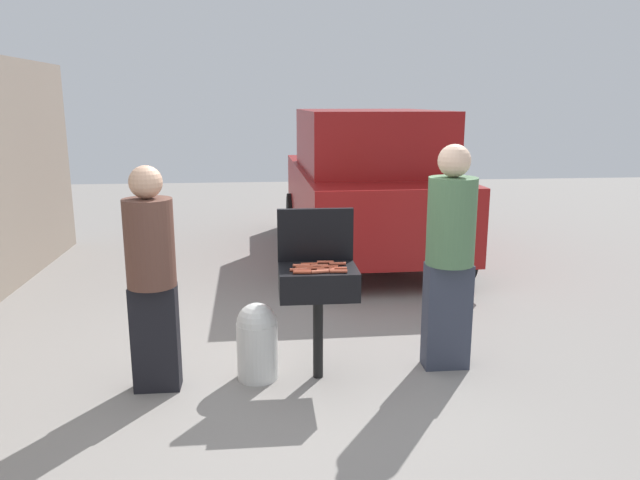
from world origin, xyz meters
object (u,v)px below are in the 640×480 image
(hot_dog_9, at_px, (338,264))
(hot_dog_11, at_px, (326,270))
(hot_dog_2, at_px, (302,272))
(hot_dog_6, at_px, (320,272))
(hot_dog_14, at_px, (320,266))
(parked_minivan, at_px, (366,182))
(person_left, at_px, (151,272))
(hot_dog_4, at_px, (325,262))
(hot_dog_1, at_px, (309,264))
(hot_dog_7, at_px, (329,267))
(bbq_grill, at_px, (318,286))
(hot_dog_13, at_px, (339,271))
(hot_dog_3, at_px, (301,266))
(hot_dog_10, at_px, (299,269))
(hot_dog_0, at_px, (304,267))
(hot_dog_8, at_px, (315,268))
(hot_dog_12, at_px, (338,269))
(hot_dog_5, at_px, (302,270))
(propane_tank, at_px, (257,340))
(person_right, at_px, (450,250))

(hot_dog_9, bearing_deg, hot_dog_11, -123.14)
(hot_dog_2, relative_size, hot_dog_9, 1.00)
(hot_dog_6, bearing_deg, hot_dog_14, 85.41)
(hot_dog_14, xyz_separation_m, parked_minivan, (1.03, 3.94, 0.11))
(hot_dog_11, height_order, person_left, person_left)
(hot_dog_4, bearing_deg, hot_dog_14, -117.58)
(hot_dog_1, bearing_deg, hot_dog_7, -32.10)
(bbq_grill, xyz_separation_m, hot_dog_13, (0.14, -0.16, 0.15))
(hot_dog_3, bearing_deg, hot_dog_14, -8.49)
(bbq_grill, xyz_separation_m, hot_dog_10, (-0.15, -0.08, 0.15))
(hot_dog_7, height_order, hot_dog_14, same)
(hot_dog_2, xyz_separation_m, hot_dog_14, (0.15, 0.16, 0.00))
(person_left, height_order, parked_minivan, parked_minivan)
(hot_dog_0, bearing_deg, hot_dog_13, -29.45)
(hot_dog_3, distance_m, hot_dog_8, 0.13)
(hot_dog_8, xyz_separation_m, hot_dog_10, (-0.13, -0.02, 0.00))
(hot_dog_0, distance_m, hot_dog_7, 0.19)
(hot_dog_13, bearing_deg, bbq_grill, 131.68)
(hot_dog_0, relative_size, hot_dog_12, 1.00)
(hot_dog_5, bearing_deg, hot_dog_11, -2.48)
(propane_tank, bearing_deg, hot_dog_7, -5.98)
(hot_dog_7, relative_size, parked_minivan, 0.03)
(hot_dog_5, bearing_deg, hot_dog_7, 19.65)
(hot_dog_1, xyz_separation_m, propane_tank, (-0.41, -0.03, -0.59))
(bbq_grill, bearing_deg, hot_dog_0, -170.60)
(hot_dog_12, distance_m, parked_minivan, 4.12)
(hot_dog_3, bearing_deg, hot_dog_9, 5.94)
(hot_dog_12, bearing_deg, hot_dog_2, -164.99)
(hot_dog_3, height_order, propane_tank, hot_dog_3)
(bbq_grill, bearing_deg, hot_dog_12, -29.23)
(propane_tank, bearing_deg, hot_dog_9, 2.60)
(hot_dog_4, bearing_deg, person_left, -171.82)
(hot_dog_6, xyz_separation_m, person_right, (1.06, 0.25, 0.08))
(hot_dog_0, bearing_deg, parked_minivan, 73.85)
(hot_dog_10, bearing_deg, bbq_grill, 26.56)
(hot_dog_6, relative_size, person_right, 0.07)
(hot_dog_3, relative_size, hot_dog_13, 1.00)
(hot_dog_6, bearing_deg, hot_dog_1, 106.51)
(person_right, bearing_deg, hot_dog_8, 24.22)
(person_left, bearing_deg, hot_dog_1, 1.54)
(hot_dog_12, bearing_deg, hot_dog_5, -174.78)
(hot_dog_0, xyz_separation_m, hot_dog_12, (0.25, -0.06, 0.00))
(hot_dog_0, height_order, propane_tank, hot_dog_0)
(hot_dog_1, relative_size, hot_dog_9, 1.00)
(person_left, bearing_deg, parked_minivan, 55.36)
(hot_dog_3, height_order, hot_dog_7, same)
(hot_dog_2, height_order, hot_dog_3, same)
(hot_dog_0, relative_size, propane_tank, 0.21)
(hot_dog_8, bearing_deg, hot_dog_12, -7.06)
(hot_dog_4, distance_m, hot_dog_8, 0.19)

